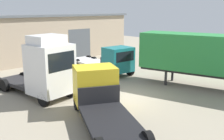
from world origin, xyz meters
name	(u,v)px	position (x,y,z in m)	size (l,w,h in m)	color
ground_plane	(129,96)	(0.00, 0.00, 0.00)	(60.00, 60.00, 0.00)	gray
warehouse_building	(20,38)	(0.00, 17.40, 2.69)	(27.92, 7.30, 5.36)	tan
tractor_unit_white	(46,69)	(-4.37, 3.61, 2.04)	(3.39, 6.95, 4.35)	silver
container_trailer_green	(209,55)	(5.69, -2.81, 2.62)	(5.10, 10.59, 4.14)	#28843D
flatbed_truck_yellow	(100,96)	(-3.93, -1.46, 1.30)	(5.74, 8.20, 2.71)	yellow
flatbed_truck_teal	(110,61)	(3.44, 5.71, 1.26)	(3.07, 8.15, 2.66)	#197075
gravel_pile	(163,57)	(9.85, 4.33, 0.96)	(4.14, 4.14, 1.93)	#565147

